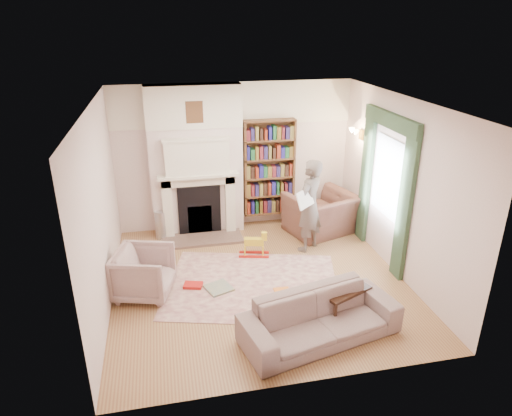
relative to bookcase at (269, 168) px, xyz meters
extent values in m
plane|color=brown|center=(-0.65, -2.12, -1.18)|extent=(4.50, 4.50, 0.00)
plane|color=white|center=(-0.65, -2.12, 1.62)|extent=(4.50, 4.50, 0.00)
plane|color=silver|center=(-0.65, 0.13, 0.22)|extent=(4.50, 0.00, 4.50)
plane|color=silver|center=(-0.65, -4.37, 0.22)|extent=(4.50, 0.00, 4.50)
plane|color=silver|center=(-2.90, -2.12, 0.22)|extent=(0.00, 4.50, 4.50)
plane|color=silver|center=(1.60, -2.12, 0.22)|extent=(0.00, 4.50, 4.50)
cube|color=silver|center=(-1.40, -0.04, 0.22)|extent=(1.70, 0.35, 2.80)
cube|color=silver|center=(-1.40, -0.33, 0.04)|extent=(1.47, 0.24, 0.05)
cube|color=black|center=(-1.40, -0.24, -0.68)|extent=(0.80, 0.06, 0.96)
cube|color=silver|center=(-1.40, -0.31, 0.38)|extent=(1.15, 0.18, 0.62)
cube|color=brown|center=(0.00, 0.00, 0.00)|extent=(1.00, 0.24, 1.85)
cube|color=silver|center=(1.58, -1.72, 0.27)|extent=(0.02, 0.90, 1.30)
cube|color=#2D462D|center=(1.55, -2.42, 0.02)|extent=(0.07, 0.32, 2.40)
cube|color=#2D462D|center=(1.55, -1.02, 0.02)|extent=(0.07, 0.32, 2.40)
cube|color=#2D462D|center=(1.54, -1.72, 1.20)|extent=(0.09, 1.70, 0.24)
cube|color=beige|center=(-0.78, -2.23, -1.17)|extent=(3.05, 2.62, 0.01)
imported|color=#522F2C|center=(0.88, -0.63, -0.78)|extent=(1.47, 1.37, 0.78)
imported|color=#BCAC9B|center=(-2.40, -2.14, -0.81)|extent=(0.99, 0.98, 0.74)
imported|color=gray|center=(-0.18, -3.64, -0.87)|extent=(2.19, 1.26, 0.60)
imported|color=#5E524B|center=(0.43, -1.23, -0.34)|extent=(0.72, 0.70, 1.67)
cube|color=white|center=(0.28, -1.43, -0.12)|extent=(0.40, 0.37, 0.29)
cylinder|color=#AEB0B6|center=(-2.12, -0.24, -0.90)|extent=(0.30, 0.30, 0.55)
cube|color=gold|center=(-1.32, -2.24, -1.15)|extent=(0.47, 0.47, 0.03)
cube|color=#B11814|center=(-1.70, -2.10, -1.14)|extent=(0.32, 0.26, 0.05)
cube|color=red|center=(-0.06, -2.64, -1.16)|extent=(0.25, 0.20, 0.02)
cube|color=red|center=(-0.65, -2.76, -1.16)|extent=(0.30, 0.30, 0.02)
cube|color=red|center=(-0.38, -2.51, -1.16)|extent=(0.24, 0.19, 0.02)
camera|label=1|loc=(-1.98, -8.22, 2.69)|focal=32.00mm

